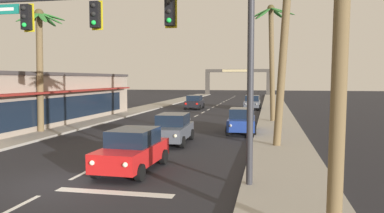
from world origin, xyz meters
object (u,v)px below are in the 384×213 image
at_px(sedan_lead_at_stop_bar, 133,150).
at_px(town_gateway_arch, 238,78).
at_px(palm_right_third, 271,46).
at_px(sedan_oncoming_far, 195,102).
at_px(sedan_parked_mid_kerb, 242,120).
at_px(traffic_signal_mast, 144,31).
at_px(storefront_strip_left, 34,98).
at_px(palm_left_second, 40,51).
at_px(palm_right_second, 284,35).
at_px(sedan_parked_nearest_kerb, 252,102).
at_px(sedan_third_in_queue, 173,128).

height_order(sedan_lead_at_stop_bar, town_gateway_arch, town_gateway_arch).
height_order(sedan_lead_at_stop_bar, palm_right_third, palm_right_third).
bearing_deg(sedan_oncoming_far, sedan_parked_mid_kerb, -69.96).
distance_m(traffic_signal_mast, storefront_strip_left, 21.71).
bearing_deg(sedan_oncoming_far, palm_right_third, -54.28).
distance_m(traffic_signal_mast, sedan_lead_at_stop_bar, 4.86).
bearing_deg(traffic_signal_mast, palm_left_second, 136.38).
bearing_deg(palm_right_second, sedan_parked_nearest_kerb, 96.04).
height_order(sedan_third_in_queue, sedan_parked_mid_kerb, same).
bearing_deg(town_gateway_arch, sedan_lead_at_stop_bar, -88.61).
relative_size(sedan_parked_nearest_kerb, storefront_strip_left, 0.19).
distance_m(sedan_parked_mid_kerb, storefront_strip_left, 17.54).
relative_size(sedan_oncoming_far, palm_left_second, 0.54).
distance_m(sedan_parked_nearest_kerb, storefront_strip_left, 25.04).
xyz_separation_m(traffic_signal_mast, palm_left_second, (-10.77, 10.26, 0.17)).
relative_size(traffic_signal_mast, sedan_third_in_queue, 2.46).
bearing_deg(sedan_parked_nearest_kerb, town_gateway_arch, 97.23).
distance_m(sedan_parked_nearest_kerb, palm_right_second, 26.48).
xyz_separation_m(sedan_oncoming_far, palm_right_second, (9.63, -24.70, 5.12)).
bearing_deg(sedan_parked_mid_kerb, storefront_strip_left, 172.17).
distance_m(sedan_lead_at_stop_bar, sedan_oncoming_far, 31.21).
bearing_deg(sedan_parked_nearest_kerb, sedan_parked_mid_kerb, -89.44).
height_order(sedan_parked_mid_kerb, town_gateway_arch, town_gateway_arch).
bearing_deg(traffic_signal_mast, sedan_parked_mid_kerb, 79.28).
height_order(sedan_lead_at_stop_bar, sedan_parked_nearest_kerb, same).
bearing_deg(palm_left_second, sedan_third_in_queue, -11.96).
distance_m(sedan_oncoming_far, sedan_parked_mid_kerb, 20.72).
bearing_deg(palm_left_second, sedan_lead_at_stop_bar, -41.84).
height_order(sedan_oncoming_far, palm_right_second, palm_right_second).
relative_size(sedan_lead_at_stop_bar, sedan_parked_nearest_kerb, 1.01).
bearing_deg(town_gateway_arch, sedan_oncoming_far, -92.52).
distance_m(sedan_third_in_queue, palm_right_second, 7.99).
relative_size(palm_right_third, storefront_strip_left, 0.43).
bearing_deg(traffic_signal_mast, sedan_oncoming_far, 98.07).
relative_size(sedan_lead_at_stop_bar, storefront_strip_left, 0.20).
bearing_deg(town_gateway_arch, palm_right_second, -83.24).
bearing_deg(sedan_oncoming_far, sedan_parked_nearest_kerb, 9.36).
bearing_deg(palm_right_second, palm_left_second, 171.38).
xyz_separation_m(traffic_signal_mast, sedan_oncoming_far, (-4.62, 32.57, -4.48)).
height_order(palm_right_third, town_gateway_arch, palm_right_third).
height_order(sedan_lead_at_stop_bar, sedan_third_in_queue, same).
height_order(sedan_third_in_queue, palm_right_second, palm_right_second).
relative_size(palm_right_third, town_gateway_arch, 0.67).
distance_m(sedan_parked_mid_kerb, palm_right_second, 7.75).
relative_size(sedan_third_in_queue, town_gateway_arch, 0.31).
bearing_deg(traffic_signal_mast, storefront_strip_left, 133.80).
bearing_deg(sedan_third_in_queue, traffic_signal_mast, -82.29).
xyz_separation_m(sedan_parked_nearest_kerb, palm_right_second, (2.74, -25.84, 5.12)).
bearing_deg(sedan_parked_nearest_kerb, palm_right_second, -83.96).
xyz_separation_m(palm_right_second, storefront_strip_left, (-19.87, 7.62, -3.89)).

